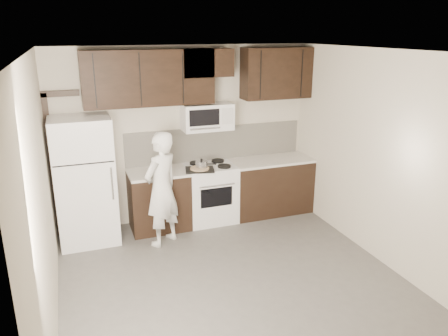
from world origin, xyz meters
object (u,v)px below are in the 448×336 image
microwave (207,117)px  refrigerator (85,181)px  stove (210,193)px  person (162,189)px

microwave → refrigerator: bearing=-174.9°
stove → person: (-0.87, -0.51, 0.35)m
refrigerator → stove: bearing=1.5°
refrigerator → person: bearing=-25.2°
refrigerator → person: size_ratio=1.11×
refrigerator → person: 1.09m
microwave → person: microwave is taller
microwave → refrigerator: size_ratio=0.42×
microwave → person: 1.36m
stove → person: bearing=-149.7°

